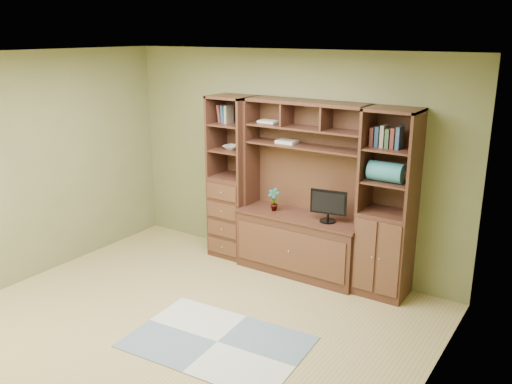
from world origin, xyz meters
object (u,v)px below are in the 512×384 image
Objects in this scene: center_hutch at (301,191)px; right_tower at (387,205)px; left_tower at (232,178)px; monitor at (329,200)px.

center_hutch is 1.00× the size of right_tower.
left_tower and right_tower have the same top height.
right_tower is 4.03× the size of monitor.
center_hutch is at bearing -177.77° from right_tower.
monitor is (-0.65, -0.07, -0.04)m from right_tower.
monitor is (1.37, -0.07, -0.04)m from left_tower.
left_tower is 1.38m from monitor.
left_tower is 2.02m from right_tower.
center_hutch is 0.38m from monitor.
left_tower is at bearing 167.34° from monitor.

